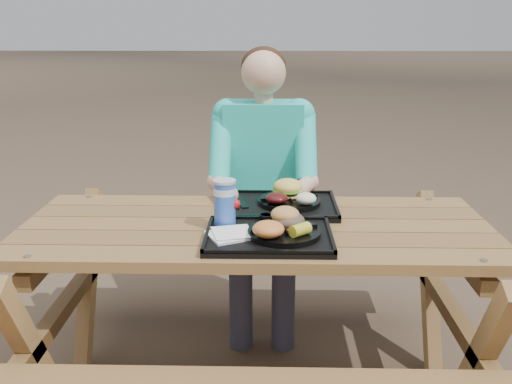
{
  "coord_description": "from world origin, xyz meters",
  "views": [
    {
      "loc": [
        0.05,
        -2.06,
        1.5
      ],
      "look_at": [
        0.0,
        0.0,
        0.88
      ],
      "focal_mm": 40.0,
      "sensor_mm": 36.0,
      "label": 1
    }
  ],
  "objects": [
    {
      "name": "picnic_table",
      "position": [
        0.0,
        0.0,
        0.38
      ],
      "size": [
        1.8,
        1.49,
        0.75
      ],
      "primitive_type": null,
      "color": "#999999",
      "rests_on": "ground"
    },
    {
      "name": "soda_cup",
      "position": [
        -0.11,
        -0.06,
        0.85
      ],
      "size": [
        0.08,
        0.08,
        0.16
      ],
      "primitive_type": "cylinder",
      "color": "blue",
      "rests_on": "tray_near"
    },
    {
      "name": "burger",
      "position": [
        0.13,
        0.25,
        0.85
      ],
      "size": [
        0.13,
        0.13,
        0.11
      ],
      "primitive_type": null,
      "color": "#F0CA54",
      "rests_on": "plate_far"
    },
    {
      "name": "corn_cob",
      "position": [
        0.16,
        -0.22,
        0.81
      ],
      "size": [
        0.1,
        0.1,
        0.04
      ],
      "primitive_type": null,
      "rotation": [
        0.0,
        0.0,
        0.69
      ],
      "color": "gold",
      "rests_on": "plate_near"
    },
    {
      "name": "baked_beans",
      "position": [
        0.08,
        0.15,
        0.81
      ],
      "size": [
        0.09,
        0.09,
        0.04
      ],
      "primitive_type": "ellipsoid",
      "color": "#470E0E",
      "rests_on": "plate_far"
    },
    {
      "name": "plate_near",
      "position": [
        0.1,
        -0.17,
        0.78
      ],
      "size": [
        0.26,
        0.26,
        0.02
      ],
      "primitive_type": "cylinder",
      "color": "black",
      "rests_on": "tray_near"
    },
    {
      "name": "condiment_mustard",
      "position": [
        0.1,
        -0.03,
        0.79
      ],
      "size": [
        0.05,
        0.05,
        0.03
      ],
      "primitive_type": "cylinder",
      "color": "yellow",
      "rests_on": "tray_near"
    },
    {
      "name": "tray_near",
      "position": [
        0.05,
        -0.16,
        0.76
      ],
      "size": [
        0.45,
        0.35,
        0.02
      ],
      "primitive_type": "cube",
      "color": "black",
      "rests_on": "picnic_table"
    },
    {
      "name": "diner",
      "position": [
        0.02,
        0.66,
        0.64
      ],
      "size": [
        0.48,
        0.84,
        1.28
      ],
      "primitive_type": null,
      "color": "#1BA3BF",
      "rests_on": "ground"
    },
    {
      "name": "sandwich",
      "position": [
        0.12,
        -0.13,
        0.85
      ],
      "size": [
        0.11,
        0.11,
        0.11
      ],
      "primitive_type": null,
      "color": "#BE8643",
      "rests_on": "plate_near"
    },
    {
      "name": "plate_far",
      "position": [
        0.13,
        0.2,
        0.78
      ],
      "size": [
        0.26,
        0.26,
        0.02
      ],
      "primitive_type": "cylinder",
      "color": "black",
      "rests_on": "tray_far"
    },
    {
      "name": "tray_far",
      "position": [
        0.1,
        0.19,
        0.76
      ],
      "size": [
        0.45,
        0.35,
        0.02
      ],
      "primitive_type": "cube",
      "color": "black",
      "rests_on": "picnic_table"
    },
    {
      "name": "mac_cheese",
      "position": [
        0.05,
        -0.23,
        0.82
      ],
      "size": [
        0.11,
        0.11,
        0.06
      ],
      "primitive_type": "ellipsoid",
      "color": "orange",
      "rests_on": "plate_near"
    },
    {
      "name": "cutlery_far",
      "position": [
        -0.07,
        0.21,
        0.77
      ],
      "size": [
        0.07,
        0.16,
        0.01
      ],
      "primitive_type": "cube",
      "rotation": [
        0.0,
        0.0,
        0.26
      ],
      "color": "black",
      "rests_on": "tray_far"
    },
    {
      "name": "condiment_bbq",
      "position": [
        0.04,
        -0.03,
        0.79
      ],
      "size": [
        0.05,
        0.05,
        0.03
      ],
      "primitive_type": "cylinder",
      "color": "black",
      "rests_on": "tray_near"
    },
    {
      "name": "potato_salad",
      "position": [
        0.2,
        0.14,
        0.81
      ],
      "size": [
        0.08,
        0.08,
        0.05
      ],
      "primitive_type": "ellipsoid",
      "color": "white",
      "rests_on": "plate_far"
    },
    {
      "name": "napkin_stack",
      "position": [
        -0.09,
        -0.18,
        0.78
      ],
      "size": [
        0.19,
        0.19,
        0.02
      ],
      "primitive_type": "cube",
      "rotation": [
        0.0,
        0.0,
        0.46
      ],
      "color": "white",
      "rests_on": "tray_near"
    }
  ]
}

